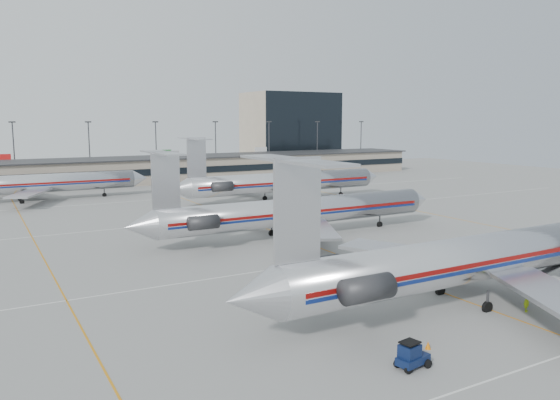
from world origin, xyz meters
TOP-DOWN VIEW (x-y plane):
  - ground at (0.00, 0.00)m, footprint 260.00×260.00m
  - apron_markings at (0.00, 10.00)m, footprint 160.00×0.15m
  - terminal at (0.00, 97.97)m, footprint 162.00×17.00m
  - light_mast_row at (0.00, 112.00)m, footprint 163.60×0.40m
  - distant_building at (62.00, 128.00)m, footprint 30.00×20.00m
  - jet_foreground at (1.57, -7.23)m, footprint 50.04×29.47m
  - jet_second_row at (0.38, 22.59)m, footprint 46.11×27.15m
  - jet_third_row at (15.31, 52.44)m, footprint 46.10×28.35m
  - jet_back_row at (-26.67, 75.57)m, footprint 43.55×26.79m
  - tug_left at (-13.16, -14.48)m, footprint 2.36×1.46m
  - belt_loader at (10.24, -7.51)m, footprint 3.93×1.74m
  - ramp_worker_near at (2.26, -11.34)m, footprint 0.86×0.78m
  - ramp_worker_far at (5.31, -11.56)m, footprint 1.03×0.87m
  - cone_left at (-10.10, -12.83)m, footprint 0.49×0.49m

SIDE VIEW (x-z plane):
  - ground at x=0.00m, z-range 0.00..0.00m
  - apron_markings at x=0.00m, z-range 0.00..0.02m
  - cone_left at x=-10.10m, z-range 0.00..0.54m
  - belt_loader at x=10.24m, z-range -0.47..1.55m
  - tug_left at x=-13.16m, z-range -0.08..1.72m
  - ramp_worker_far at x=5.31m, z-range 0.00..1.90m
  - ramp_worker_near at x=2.26m, z-range 0.00..1.96m
  - terminal at x=0.00m, z-range 0.03..6.28m
  - jet_back_row at x=-26.67m, z-range -2.50..9.41m
  - jet_second_row at x=0.38m, z-range -2.53..9.54m
  - jet_third_row at x=15.31m, z-range -2.64..9.96m
  - jet_foreground at x=1.57m, z-range -2.75..10.35m
  - light_mast_row at x=0.00m, z-range 0.94..16.22m
  - distant_building at x=62.00m, z-range 0.00..25.00m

